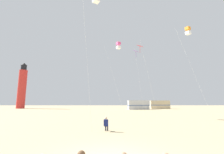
{
  "coord_description": "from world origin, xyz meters",
  "views": [
    {
      "loc": [
        -0.03,
        -6.8,
        2.34
      ],
      "look_at": [
        0.39,
        13.72,
        5.61
      ],
      "focal_mm": 25.12,
      "sensor_mm": 36.0,
      "label": 1
    }
  ],
  "objects_px": {
    "kite_box_orange": "(188,31)",
    "kite_box_rainbow": "(118,46)",
    "lighthouse_distant": "(22,87)",
    "rv_van_silver": "(138,105)",
    "kite_flyer_standing": "(106,124)",
    "kite_diamond_scarlet": "(141,49)",
    "kite_diamond_violet": "(136,54)",
    "rv_van_tan": "(160,105)"
  },
  "relations": [
    {
      "from": "kite_diamond_scarlet",
      "to": "lighthouse_distant",
      "type": "xyz_separation_m",
      "value": [
        -37.07,
        32.82,
        -3.24
      ]
    },
    {
      "from": "kite_box_rainbow",
      "to": "rv_van_tan",
      "type": "distance_m",
      "value": 34.89
    },
    {
      "from": "kite_box_orange",
      "to": "lighthouse_distant",
      "type": "height_order",
      "value": "lighthouse_distant"
    },
    {
      "from": "lighthouse_distant",
      "to": "rv_van_silver",
      "type": "xyz_separation_m",
      "value": [
        41.06,
        -8.04,
        -6.45
      ]
    },
    {
      "from": "rv_van_tan",
      "to": "kite_diamond_scarlet",
      "type": "bearing_deg",
      "value": -108.21
    },
    {
      "from": "kite_diamond_violet",
      "to": "lighthouse_distant",
      "type": "xyz_separation_m",
      "value": [
        -36.58,
        31.3,
        -2.88
      ]
    },
    {
      "from": "rv_van_silver",
      "to": "rv_van_tan",
      "type": "distance_m",
      "value": 9.55
    },
    {
      "from": "rv_van_silver",
      "to": "kite_diamond_scarlet",
      "type": "bearing_deg",
      "value": -102.94
    },
    {
      "from": "kite_diamond_scarlet",
      "to": "rv_van_silver",
      "type": "xyz_separation_m",
      "value": [
        3.99,
        24.78,
        -9.69
      ]
    },
    {
      "from": "kite_flyer_standing",
      "to": "rv_van_silver",
      "type": "bearing_deg",
      "value": -95.59
    },
    {
      "from": "kite_diamond_scarlet",
      "to": "rv_van_tan",
      "type": "distance_m",
      "value": 33.37
    },
    {
      "from": "kite_flyer_standing",
      "to": "kite_diamond_violet",
      "type": "bearing_deg",
      "value": -101.58
    },
    {
      "from": "kite_box_orange",
      "to": "lighthouse_distant",
      "type": "xyz_separation_m",
      "value": [
        -43.46,
        36.25,
        -4.87
      ]
    },
    {
      "from": "kite_flyer_standing",
      "to": "kite_box_orange",
      "type": "xyz_separation_m",
      "value": [
        11.89,
        8.46,
        12.09
      ]
    },
    {
      "from": "kite_box_rainbow",
      "to": "rv_van_silver",
      "type": "distance_m",
      "value": 27.72
    },
    {
      "from": "kite_flyer_standing",
      "to": "rv_van_silver",
      "type": "height_order",
      "value": "rv_van_silver"
    },
    {
      "from": "kite_box_rainbow",
      "to": "lighthouse_distant",
      "type": "distance_m",
      "value": 46.82
    },
    {
      "from": "kite_flyer_standing",
      "to": "lighthouse_distant",
      "type": "distance_m",
      "value": 55.2
    },
    {
      "from": "kite_box_rainbow",
      "to": "lighthouse_distant",
      "type": "relative_size",
      "value": 0.73
    },
    {
      "from": "kite_box_orange",
      "to": "kite_box_rainbow",
      "type": "height_order",
      "value": "kite_box_orange"
    },
    {
      "from": "kite_box_orange",
      "to": "kite_box_rainbow",
      "type": "xyz_separation_m",
      "value": [
        -10.08,
        3.65,
        -1.0
      ]
    },
    {
      "from": "kite_box_rainbow",
      "to": "rv_van_tan",
      "type": "relative_size",
      "value": 1.86
    },
    {
      "from": "rv_van_silver",
      "to": "kite_box_rainbow",
      "type": "bearing_deg",
      "value": -111.15
    },
    {
      "from": "kite_flyer_standing",
      "to": "rv_van_tan",
      "type": "relative_size",
      "value": 0.18
    },
    {
      "from": "kite_box_orange",
      "to": "lighthouse_distant",
      "type": "bearing_deg",
      "value": 140.17
    },
    {
      "from": "kite_diamond_scarlet",
      "to": "kite_diamond_violet",
      "type": "relative_size",
      "value": 1.04
    },
    {
      "from": "kite_box_rainbow",
      "to": "rv_van_silver",
      "type": "height_order",
      "value": "kite_box_rainbow"
    },
    {
      "from": "kite_diamond_violet",
      "to": "rv_van_tan",
      "type": "distance_m",
      "value": 32.12
    },
    {
      "from": "kite_box_orange",
      "to": "kite_diamond_violet",
      "type": "xyz_separation_m",
      "value": [
        -6.88,
        4.94,
        -2.0
      ]
    },
    {
      "from": "kite_flyer_standing",
      "to": "rv_van_silver",
      "type": "distance_m",
      "value": 37.88
    },
    {
      "from": "kite_flyer_standing",
      "to": "kite_box_orange",
      "type": "relative_size",
      "value": 0.09
    },
    {
      "from": "kite_box_rainbow",
      "to": "rv_van_silver",
      "type": "bearing_deg",
      "value": 72.63
    },
    {
      "from": "kite_box_orange",
      "to": "kite_diamond_violet",
      "type": "distance_m",
      "value": 8.7
    },
    {
      "from": "kite_flyer_standing",
      "to": "lighthouse_distant",
      "type": "height_order",
      "value": "lighthouse_distant"
    },
    {
      "from": "kite_box_rainbow",
      "to": "rv_van_silver",
      "type": "xyz_separation_m",
      "value": [
        7.68,
        24.56,
        -10.32
      ]
    },
    {
      "from": "kite_box_rainbow",
      "to": "kite_box_orange",
      "type": "bearing_deg",
      "value": -19.91
    },
    {
      "from": "kite_flyer_standing",
      "to": "kite_box_orange",
      "type": "height_order",
      "value": "kite_box_orange"
    },
    {
      "from": "kite_diamond_scarlet",
      "to": "rv_van_tan",
      "type": "relative_size",
      "value": 1.8
    },
    {
      "from": "kite_flyer_standing",
      "to": "lighthouse_distant",
      "type": "relative_size",
      "value": 0.07
    },
    {
      "from": "kite_diamond_violet",
      "to": "rv_van_silver",
      "type": "bearing_deg",
      "value": 79.1
    },
    {
      "from": "rv_van_tan",
      "to": "kite_flyer_standing",
      "type": "bearing_deg",
      "value": -108.84
    },
    {
      "from": "kite_box_orange",
      "to": "rv_van_tan",
      "type": "distance_m",
      "value": 35.28
    }
  ]
}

